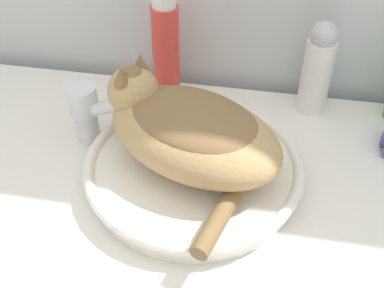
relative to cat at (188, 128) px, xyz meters
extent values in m
cylinder|color=white|center=(0.01, 0.00, -0.09)|extent=(0.36, 0.36, 0.04)
torus|color=white|center=(0.01, 0.00, -0.08)|extent=(0.38, 0.38, 0.02)
ellipsoid|color=tan|center=(0.01, 0.00, -0.01)|extent=(0.36, 0.30, 0.11)
ellipsoid|color=brown|center=(0.01, 0.00, 0.02)|extent=(0.28, 0.24, 0.05)
sphere|color=tan|center=(-0.10, 0.05, 0.03)|extent=(0.09, 0.09, 0.09)
sphere|color=brown|center=(-0.10, 0.05, 0.05)|extent=(0.05, 0.05, 0.05)
cone|color=brown|center=(-0.09, 0.07, 0.07)|extent=(0.03, 0.03, 0.03)
cone|color=brown|center=(-0.11, 0.02, 0.07)|extent=(0.03, 0.03, 0.03)
cylinder|color=brown|center=(0.07, -0.13, -0.05)|extent=(0.07, 0.17, 0.03)
cylinder|color=silver|center=(-0.21, 0.07, -0.08)|extent=(0.04, 0.04, 0.06)
cylinder|color=silver|center=(-0.15, 0.05, -0.01)|extent=(0.13, 0.07, 0.09)
cylinder|color=silver|center=(-0.21, 0.07, -0.02)|extent=(0.06, 0.06, 0.06)
cylinder|color=white|center=(0.21, 0.25, -0.03)|extent=(0.06, 0.06, 0.16)
sphere|color=#B7B7BC|center=(0.21, 0.25, 0.06)|extent=(0.05, 0.05, 0.05)
cylinder|color=#DB3D33|center=(-0.09, 0.25, -0.01)|extent=(0.06, 0.06, 0.20)
cylinder|color=white|center=(-0.09, 0.25, 0.10)|extent=(0.05, 0.05, 0.03)
camera|label=1|loc=(0.12, -0.60, 0.50)|focal=45.00mm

